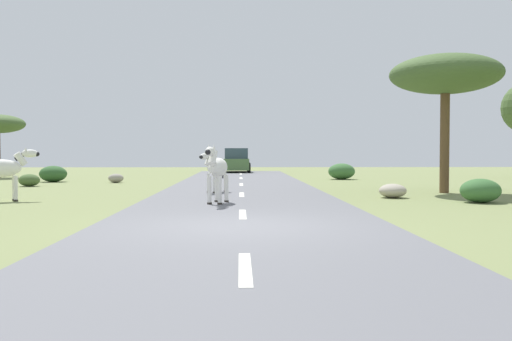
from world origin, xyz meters
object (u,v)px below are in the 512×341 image
at_px(bush_0, 480,191).
at_px(rock_0, 116,178).
at_px(zebra_2, 215,168).
at_px(zebra_0, 217,168).
at_px(zebra_1, 5,169).
at_px(bush_1, 53,174).
at_px(bush_2, 29,180).
at_px(car_0, 236,161).
at_px(bush_3, 342,171).
at_px(tree_4, 445,76).
at_px(rock_1, 393,191).

height_order(bush_0, rock_0, bush_0).
bearing_deg(bush_0, zebra_2, 155.09).
distance_m(zebra_0, rock_0, 12.99).
xyz_separation_m(zebra_1, bush_1, (-2.29, 11.18, -0.58)).
bearing_deg(zebra_1, bush_2, 165.29).
distance_m(zebra_0, car_0, 24.93).
bearing_deg(bush_2, bush_3, 21.66).
height_order(tree_4, bush_1, tree_4).
height_order(zebra_0, zebra_1, zebra_0).
xyz_separation_m(bush_1, rock_1, (14.41, -10.21, -0.18)).
distance_m(car_0, tree_4, 22.11).
distance_m(zebra_1, rock_0, 10.44).
bearing_deg(zebra_0, tree_4, -138.04).
bearing_deg(rock_0, car_0, 66.07).
bearing_deg(zebra_1, bush_1, 161.23).
height_order(bush_0, bush_2, bush_0).
distance_m(tree_4, rock_0, 15.93).
distance_m(zebra_0, rock_1, 6.17).
bearing_deg(bush_3, bush_0, -83.93).
distance_m(bush_0, rock_0, 17.30).
distance_m(tree_4, bush_0, 5.56).
distance_m(zebra_0, bush_3, 16.09).
relative_size(zebra_0, car_0, 0.40).
height_order(zebra_0, rock_0, zebra_0).
bearing_deg(car_0, bush_3, -59.63).
bearing_deg(zebra_1, bush_3, 106.14).
relative_size(zebra_0, bush_2, 1.93).
height_order(bush_1, bush_2, bush_1).
bearing_deg(bush_1, tree_4, -25.56).
xyz_separation_m(zebra_0, rock_1, (5.64, 2.37, -0.81)).
xyz_separation_m(tree_4, bush_3, (-1.88, 10.31, -3.85)).
distance_m(tree_4, bush_3, 11.16).
bearing_deg(bush_3, zebra_0, -112.89).
bearing_deg(zebra_0, zebra_1, 0.78).
bearing_deg(bush_1, zebra_2, -44.15).
relative_size(zebra_2, tree_4, 0.29).
height_order(bush_3, rock_1, bush_3).
xyz_separation_m(car_0, bush_0, (7.37, -24.33, -0.49)).
bearing_deg(bush_1, rock_0, -13.91).
bearing_deg(bush_2, bush_1, 92.91).
height_order(tree_4, bush_2, tree_4).
bearing_deg(zebra_0, bush_0, -162.64).
relative_size(zebra_2, bush_1, 1.08).
bearing_deg(rock_1, bush_0, -39.97).
bearing_deg(tree_4, bush_1, 154.44).
bearing_deg(bush_3, bush_1, -171.59).
height_order(zebra_0, bush_0, zebra_0).
bearing_deg(bush_0, zebra_1, 176.74).
height_order(zebra_0, tree_4, tree_4).
distance_m(bush_0, rock_1, 2.78).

